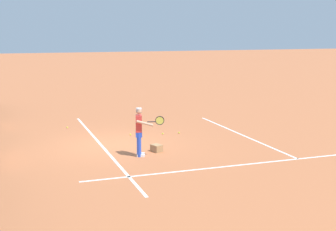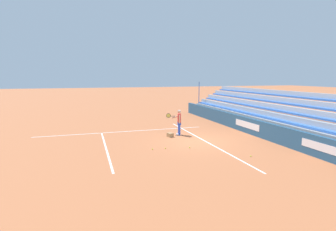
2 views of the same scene
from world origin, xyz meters
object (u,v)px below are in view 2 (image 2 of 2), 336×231
Objects in this scene: tennis_player at (179,122)px; ball_box_cardboard at (170,135)px; tennis_ball_near_player at (165,148)px; tennis_ball_far_right at (152,149)px; tennis_ball_toward_net at (190,147)px; tennis_ball_by_box at (251,156)px.

ball_box_cardboard is at bearing 117.21° from tennis_player.
ball_box_cardboard is at bearing -23.14° from tennis_ball_near_player.
ball_box_cardboard is 3.21m from tennis_ball_far_right.
ball_box_cardboard is 2.90m from tennis_ball_near_player.
tennis_player is 4.06m from tennis_ball_far_right.
tennis_ball_far_right is (-2.99, 2.61, -0.86)m from tennis_player.
ball_box_cardboard reaches higher than tennis_ball_toward_net.
tennis_player is 25.98× the size of tennis_ball_far_right.
tennis_player reaches higher than tennis_ball_far_right.
tennis_ball_toward_net is at bearing 170.79° from tennis_player.
tennis_player is at bearing -9.21° from tennis_ball_toward_net.
tennis_player is 3.48m from tennis_ball_toward_net.
tennis_player is 4.29× the size of ball_box_cardboard.
tennis_ball_far_right is (0.06, 0.72, 0.00)m from tennis_ball_near_player.
tennis_player is 25.98× the size of tennis_ball_near_player.
tennis_ball_near_player is at bearing 78.41° from tennis_ball_toward_net.
tennis_player is 6.05m from tennis_ball_by_box.
ball_box_cardboard is 6.06× the size of tennis_ball_near_player.
tennis_ball_toward_net is (-3.33, 0.54, -0.86)m from tennis_player.
ball_box_cardboard is 6.06× the size of tennis_ball_far_right.
tennis_ball_near_player is at bearing -94.46° from tennis_ball_far_right.
tennis_ball_by_box is (-5.72, -1.79, -0.86)m from tennis_player.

